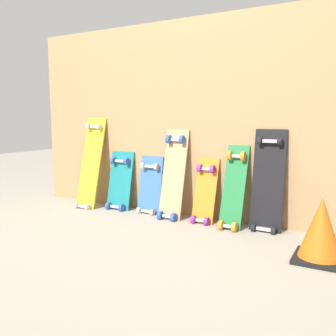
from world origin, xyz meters
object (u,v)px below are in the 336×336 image
(skateboard_teal, at_px, (120,184))
(skateboard_natural, at_px, (173,178))
(skateboard_black, at_px, (268,185))
(skateboard_yellow, at_px, (90,167))
(skateboard_orange, at_px, (205,195))
(traffic_cone, at_px, (321,230))
(skateboard_blue, at_px, (150,189))
(skateboard_green, at_px, (233,191))

(skateboard_teal, height_order, skateboard_natural, skateboard_natural)
(skateboard_black, bearing_deg, skateboard_natural, -177.42)
(skateboard_natural, xyz_separation_m, skateboard_black, (0.77, 0.03, 0.00))
(skateboard_yellow, xyz_separation_m, skateboard_natural, (0.86, 0.02, -0.04))
(skateboard_yellow, bearing_deg, skateboard_natural, 1.41)
(skateboard_teal, bearing_deg, skateboard_orange, -1.34)
(traffic_cone, bearing_deg, skateboard_yellow, 169.25)
(skateboard_blue, xyz_separation_m, skateboard_natural, (0.25, -0.04, 0.12))
(traffic_cone, bearing_deg, skateboard_black, 133.33)
(skateboard_natural, relative_size, skateboard_orange, 1.39)
(skateboard_black, xyz_separation_m, traffic_cone, (0.42, -0.44, -0.15))
(skateboard_blue, height_order, skateboard_orange, skateboard_orange)
(skateboard_teal, height_order, skateboard_green, skateboard_green)
(skateboard_natural, distance_m, traffic_cone, 1.26)
(skateboard_blue, distance_m, skateboard_orange, 0.53)
(skateboard_green, bearing_deg, skateboard_yellow, -179.85)
(skateboard_green, distance_m, traffic_cone, 0.78)
(skateboard_yellow, relative_size, skateboard_orange, 1.57)
(skateboard_blue, distance_m, skateboard_green, 0.78)
(skateboard_green, xyz_separation_m, skateboard_black, (0.24, 0.05, 0.06))
(skateboard_natural, distance_m, skateboard_orange, 0.30)
(skateboard_orange, bearing_deg, traffic_cone, -24.91)
(skateboard_teal, relative_size, skateboard_black, 0.72)
(skateboard_blue, height_order, skateboard_black, skateboard_black)
(skateboard_yellow, xyz_separation_m, traffic_cone, (2.05, -0.39, -0.19))
(skateboard_natural, distance_m, skateboard_black, 0.77)
(skateboard_blue, height_order, skateboard_green, skateboard_green)
(skateboard_yellow, relative_size, skateboard_green, 1.32)
(skateboard_natural, relative_size, traffic_cone, 2.11)
(skateboard_teal, relative_size, skateboard_natural, 0.74)
(traffic_cone, bearing_deg, skateboard_orange, 155.09)
(skateboard_green, distance_m, skateboard_black, 0.26)
(skateboard_yellow, bearing_deg, skateboard_green, 0.15)
(skateboard_orange, bearing_deg, skateboard_black, 2.65)
(skateboard_yellow, bearing_deg, skateboard_orange, 1.66)
(skateboard_yellow, height_order, skateboard_blue, skateboard_yellow)
(skateboard_yellow, xyz_separation_m, skateboard_teal, (0.29, 0.05, -0.15))
(skateboard_natural, bearing_deg, skateboard_blue, 170.05)
(skateboard_teal, distance_m, skateboard_blue, 0.31)
(skateboard_yellow, distance_m, skateboard_orange, 1.15)
(skateboard_black, relative_size, traffic_cone, 2.16)
(skateboard_yellow, xyz_separation_m, skateboard_blue, (0.61, 0.07, -0.16))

